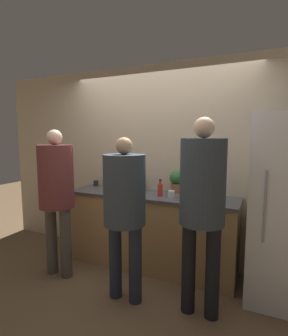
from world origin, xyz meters
TOP-DOWN VIEW (x-y plane):
  - ground_plane at (0.00, 0.00)m, footprint 14.00×14.00m
  - wall_back at (0.00, 0.63)m, footprint 5.20×0.06m
  - counter at (0.00, 0.34)m, footprint 2.16×0.61m
  - person_left at (-0.92, -0.33)m, footprint 0.40×0.40m
  - person_center at (0.04, -0.42)m, footprint 0.42×0.42m
  - person_right at (0.79, -0.34)m, footprint 0.41×0.41m
  - fruit_bowl at (-0.35, 0.27)m, footprint 0.31×0.31m
  - utensil_crock at (-0.24, 0.50)m, footprint 0.12×0.12m
  - bottle_red at (0.15, 0.27)m, footprint 0.06×0.06m
  - bottle_green at (-0.73, 0.41)m, footprint 0.06×0.06m
  - bottle_clear at (0.71, 0.33)m, footprint 0.08×0.08m
  - cup_white at (0.31, 0.24)m, footprint 0.08×0.08m
  - cup_black at (-0.94, 0.50)m, footprint 0.07×0.07m
  - potted_plant at (0.27, 0.53)m, footprint 0.17×0.17m

SIDE VIEW (x-z plane):
  - ground_plane at x=0.00m, z-range 0.00..0.00m
  - counter at x=0.00m, z-range 0.00..0.95m
  - cup_black at x=-0.94m, z-range 0.95..1.03m
  - cup_white at x=0.31m, z-range 0.95..1.03m
  - fruit_bowl at x=-0.35m, z-range 0.93..1.06m
  - bottle_clear at x=0.71m, z-range 0.93..1.10m
  - utensil_crock at x=-0.24m, z-range 0.89..1.15m
  - bottle_green at x=-0.73m, z-range 0.93..1.12m
  - person_center at x=0.04m, z-range 0.20..1.86m
  - bottle_red at x=0.15m, z-range 0.93..1.13m
  - person_left at x=-0.92m, z-range 0.20..1.95m
  - potted_plant at x=0.27m, z-range 0.96..1.24m
  - person_right at x=0.79m, z-range 0.22..2.05m
  - wall_back at x=0.00m, z-range 0.00..2.60m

